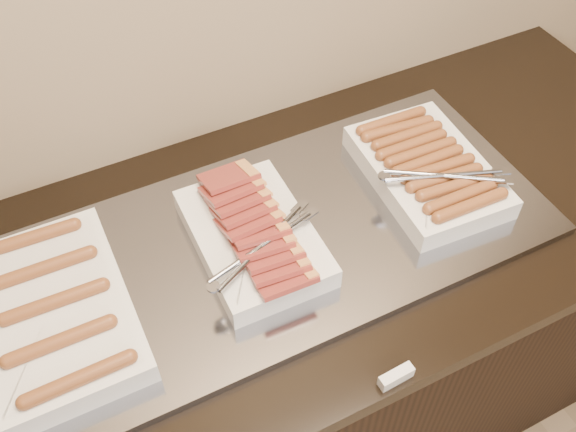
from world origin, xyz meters
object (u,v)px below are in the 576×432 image
Objects in this scene: warming_tray at (255,248)px; dish_left at (55,312)px; dish_center at (254,236)px; dish_right at (428,169)px; counter at (269,357)px.

dish_left is (-0.39, 0.00, 0.04)m from warming_tray.
warming_tray is 3.51× the size of dish_center.
dish_center is 0.96× the size of dish_right.
dish_right reaches higher than warming_tray.
counter is 5.35× the size of dish_left.
counter is at bearing 12.91° from dish_center.
warming_tray is 0.05m from dish_center.
warming_tray reaches higher than counter.
dish_right reaches higher than dish_left.
dish_left is (-0.41, 0.00, 0.50)m from counter.
warming_tray is 0.39m from dish_left.
dish_right is at bearing -0.61° from counter.
dish_left is at bearing 180.00° from warming_tray.
dish_center reaches higher than warming_tray.
warming_tray is at bearing -177.21° from dish_right.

